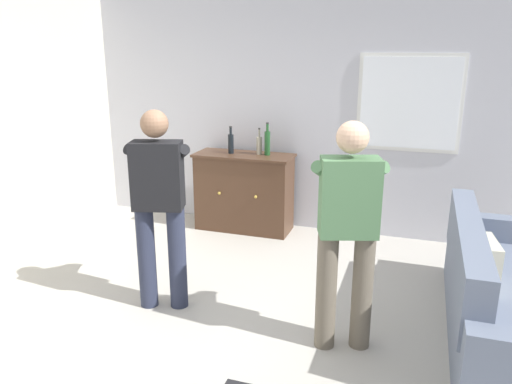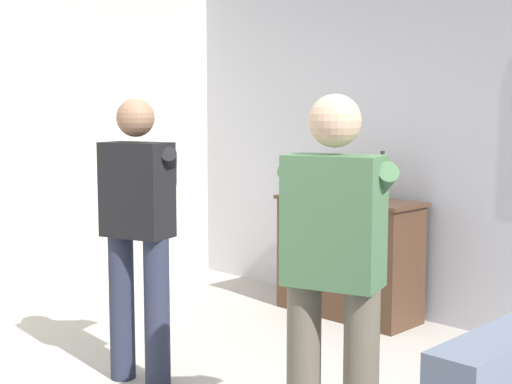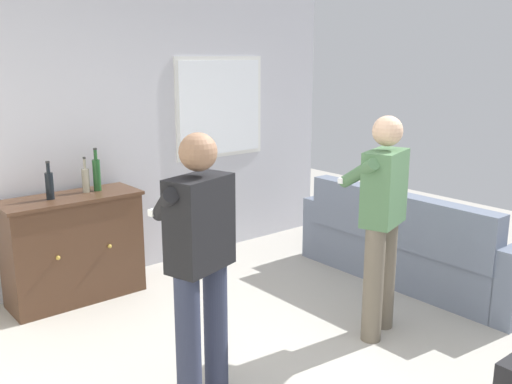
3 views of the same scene
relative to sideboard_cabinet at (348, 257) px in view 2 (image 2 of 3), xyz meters
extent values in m
cube|color=silver|center=(0.58, 0.36, 0.93)|extent=(5.20, 0.12, 2.80)
cube|color=#472D1E|center=(0.00, 0.00, -0.02)|extent=(1.13, 0.44, 0.90)
cube|color=#472D1E|center=(0.00, 0.00, 0.45)|extent=(1.17, 0.48, 0.03)
sphere|color=#B79338|center=(-0.23, -0.23, 0.03)|extent=(0.04, 0.04, 0.04)
sphere|color=#B79338|center=(0.23, -0.23, 0.03)|extent=(0.04, 0.04, 0.04)
cylinder|color=gray|center=(0.17, 0.05, 0.57)|extent=(0.06, 0.06, 0.21)
cylinder|color=gray|center=(0.17, 0.05, 0.71)|extent=(0.02, 0.02, 0.09)
cylinder|color=#262626|center=(0.17, 0.05, 0.77)|extent=(0.03, 0.03, 0.02)
cylinder|color=black|center=(-0.16, 0.00, 0.58)|extent=(0.07, 0.07, 0.22)
cylinder|color=black|center=(-0.16, 0.00, 0.73)|extent=(0.03, 0.03, 0.08)
cylinder|color=#262626|center=(-0.16, 0.00, 0.78)|extent=(0.03, 0.03, 0.02)
cylinder|color=#1E4C23|center=(0.27, 0.04, 0.60)|extent=(0.07, 0.07, 0.28)
cylinder|color=#1E4C23|center=(0.27, 0.04, 0.78)|extent=(0.03, 0.03, 0.09)
cylinder|color=#262626|center=(0.27, 0.04, 0.84)|extent=(0.03, 0.03, 0.02)
cylinder|color=#282D42|center=(-0.14, -2.03, -0.03)|extent=(0.15, 0.15, 0.88)
cylinder|color=#282D42|center=(0.11, -1.96, -0.03)|extent=(0.15, 0.15, 0.88)
cube|color=black|center=(-0.01, -1.99, 0.69)|extent=(0.45, 0.32, 0.55)
sphere|color=#8C664C|center=(-0.01, -1.99, 1.10)|extent=(0.22, 0.22, 0.22)
cylinder|color=black|center=(-0.17, -1.87, 0.80)|extent=(0.23, 0.44, 0.29)
cylinder|color=black|center=(0.05, -1.81, 0.80)|extent=(0.40, 0.34, 0.29)
cube|color=white|center=(-0.10, -1.69, 0.71)|extent=(0.16, 0.08, 0.04)
cylinder|color=#6B6051|center=(1.41, -2.14, -0.03)|extent=(0.15, 0.15, 0.88)
cube|color=#4C754C|center=(1.53, -2.10, 0.69)|extent=(0.45, 0.33, 0.55)
sphere|color=#D8AD8C|center=(1.53, -2.10, 1.10)|extent=(0.22, 0.22, 0.22)
cylinder|color=#4C754C|center=(1.37, -1.99, 0.80)|extent=(0.22, 0.44, 0.29)
cylinder|color=#4C754C|center=(1.59, -1.92, 0.80)|extent=(0.40, 0.33, 0.29)
cube|color=white|center=(1.43, -1.80, 0.71)|extent=(0.16, 0.08, 0.04)
camera|label=1|loc=(1.97, -5.40, 1.68)|focal=35.00mm
camera|label=2|loc=(3.37, -4.41, 1.15)|focal=50.00mm
camera|label=3|loc=(-1.77, -4.63, 1.63)|focal=40.00mm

